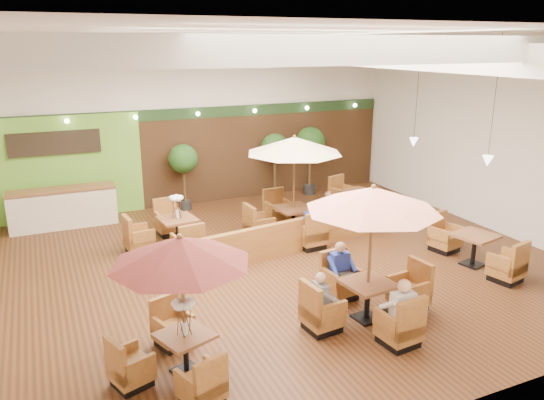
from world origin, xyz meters
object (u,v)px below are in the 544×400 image
diner_3 (311,221)px  table_3 (168,232)px  diner_2 (323,295)px  table_2 (294,169)px  topiary_1 (275,151)px  topiary_0 (183,161)px  diner_4 (326,206)px  service_counter (63,208)px  topiary_2 (310,144)px  booth_divider (289,237)px  table_0 (178,276)px  table_1 (371,230)px  diner_0 (401,306)px  table_4 (474,250)px  diner_1 (341,265)px  table_5 (359,204)px

diner_3 → table_3: bearing=159.0°
table_3 → diner_2: bearing=-78.9°
table_2 → diner_3: 1.59m
topiary_1 → topiary_0: bearing=180.0°
topiary_1 → diner_4: 3.78m
table_3 → diner_3: size_ratio=3.52×
service_counter → topiary_2: size_ratio=1.23×
diner_4 → booth_divider: bearing=125.1°
topiary_1 → topiary_2: topiary_2 is taller
topiary_0 → topiary_1: (3.23, -0.00, 0.09)m
table_2 → diner_2: size_ratio=3.91×
service_counter → topiary_1: topiary_1 is taller
table_3 → diner_2: size_ratio=3.79×
table_0 → table_1: table_1 is taller
diner_4 → table_3: bearing=86.2°
topiary_0 → topiary_2: bearing=-0.0°
topiary_1 → diner_0: topiary_1 is taller
diner_2 → diner_3: 4.23m
service_counter → diner_3: bearing=-37.5°
topiary_1 → diner_2: topiary_1 is taller
table_4 → diner_0: bearing=-162.9°
table_2 → table_3: (-3.48, 0.47, -1.48)m
diner_3 → diner_0: bearing=-96.7°
table_1 → topiary_0: (-1.34, 8.53, -0.26)m
table_4 → diner_4: diner_4 is taller
table_0 → topiary_2: size_ratio=1.04×
topiary_0 → table_2: bearing=-59.5°
table_3 → service_counter: bearing=122.7°
table_0 → diner_4: (5.64, 5.14, -1.03)m
topiary_0 → topiary_1: 3.23m
table_0 → diner_4: table_0 is taller
table_3 → diner_1: bearing=-64.5°
table_2 → table_3: size_ratio=1.03×
diner_4 → diner_1: bearing=156.4°
topiary_0 → diner_3: size_ratio=2.73×
topiary_2 → diner_4: 4.06m
diner_2 → topiary_1: bearing=164.3°
table_3 → diner_2: table_3 is taller
topiary_2 → diner_3: size_ratio=3.06×
topiary_2 → booth_divider: bearing=-123.5°
diner_0 → table_5: bearing=64.5°
service_counter → diner_4: size_ratio=4.23×
booth_divider → table_3: bearing=141.6°
table_0 → table_5: size_ratio=0.86×
table_1 → diner_2: table_1 is taller
table_1 → topiary_0: table_1 is taller
topiary_0 → diner_4: size_ratio=3.06×
topiary_1 → table_0: bearing=-122.8°
diner_3 → service_counter: bearing=145.2°
table_2 → topiary_1: (1.09, 3.65, -0.24)m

